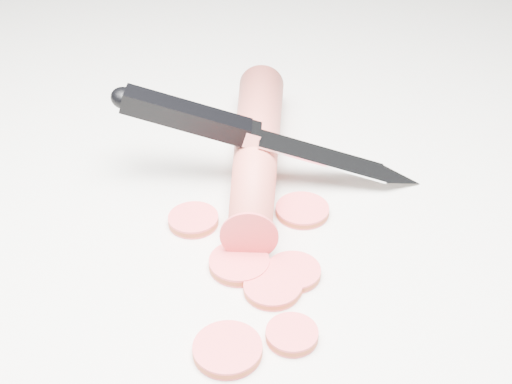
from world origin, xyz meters
name	(u,v)px	position (x,y,z in m)	size (l,w,h in m)	color
ground	(261,224)	(0.00, 0.00, 0.00)	(2.40, 2.40, 0.00)	silver
carrot	(256,149)	(0.02, 0.07, 0.02)	(0.03, 0.03, 0.21)	#CE4B3F
carrot_slice_0	(228,350)	(-0.06, -0.10, 0.00)	(0.04, 0.04, 0.01)	#E44046
carrot_slice_1	(292,335)	(-0.02, -0.11, 0.00)	(0.03, 0.03, 0.01)	#E44046
carrot_slice_2	(293,272)	(0.00, -0.06, 0.00)	(0.04, 0.04, 0.01)	#E44046
carrot_slice_3	(272,288)	(-0.02, -0.07, 0.00)	(0.04, 0.04, 0.01)	#E44046
carrot_slice_4	(302,210)	(0.03, 0.00, 0.00)	(0.04, 0.04, 0.01)	#E44046
carrot_slice_5	(193,220)	(-0.04, 0.02, 0.00)	(0.04, 0.04, 0.01)	#E44046
carrot_slice_6	(277,286)	(-0.02, -0.07, 0.00)	(0.03, 0.03, 0.01)	#E44046
carrot_slice_7	(239,263)	(-0.03, -0.04, 0.00)	(0.04, 0.04, 0.01)	#E44046
kitchen_knife	(270,136)	(0.03, 0.05, 0.04)	(0.23, 0.12, 0.08)	silver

